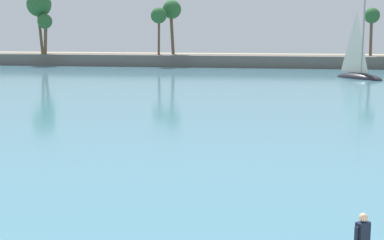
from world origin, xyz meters
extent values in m
cube|color=teal|center=(0.00, 66.97, 0.03)|extent=(220.00, 115.03, 0.06)
cube|color=#605B54|center=(0.00, 84.48, 0.90)|extent=(113.78, 6.00, 1.80)
cylinder|color=brown|center=(17.11, 85.11, 4.75)|extent=(0.56, 0.67, 5.91)
sphere|color=#285B2D|center=(17.11, 85.11, 7.69)|extent=(2.30, 2.30, 2.30)
cylinder|color=brown|center=(-14.50, 83.20, 4.78)|extent=(0.45, 0.42, 5.96)
sphere|color=#285B2D|center=(-14.50, 83.20, 7.76)|extent=(2.43, 2.43, 2.43)
cylinder|color=brown|center=(-12.92, 85.59, 5.26)|extent=(0.82, 0.60, 6.94)
sphere|color=#285B2D|center=(-12.92, 85.59, 8.72)|extent=(2.92, 2.92, 2.92)
cylinder|color=brown|center=(-32.70, 82.98, 4.35)|extent=(0.80, 0.65, 5.13)
sphere|color=#285B2D|center=(-32.70, 82.98, 6.90)|extent=(2.32, 2.32, 2.32)
cylinder|color=brown|center=(-34.09, 84.23, 5.68)|extent=(0.81, 0.87, 7.79)
sphere|color=#285B2D|center=(-34.09, 84.23, 9.57)|extent=(3.91, 3.91, 3.91)
cube|color=#141E33|center=(6.41, 9.62, 1.15)|extent=(0.39, 0.38, 0.58)
sphere|color=beige|center=(6.41, 9.62, 1.56)|extent=(0.21, 0.21, 0.21)
cylinder|color=#141E33|center=(6.23, 9.46, 1.11)|extent=(0.09, 0.09, 0.50)
cylinder|color=#141E33|center=(6.58, 9.77, 1.11)|extent=(0.09, 0.09, 0.50)
ellipsoid|color=black|center=(13.26, 65.88, 0.06)|extent=(5.92, 6.58, 1.37)
cylinder|color=gray|center=(13.48, 65.61, 5.01)|extent=(0.20, 0.20, 8.54)
pyramid|color=silver|center=(12.74, 66.51, 4.37)|extent=(2.11, 2.50, 7.26)
camera|label=1|loc=(4.39, -4.38, 6.15)|focal=54.25mm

